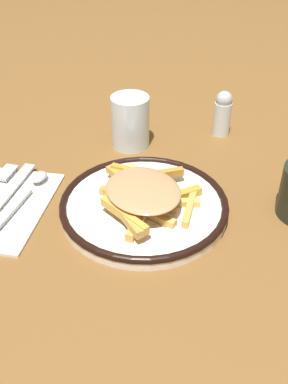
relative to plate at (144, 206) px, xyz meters
name	(u,v)px	position (x,y,z in m)	size (l,w,h in m)	color
ground_plane	(144,212)	(0.00, 0.00, -0.01)	(2.60, 2.60, 0.00)	brown
plate	(144,206)	(0.00, 0.00, 0.00)	(0.25, 0.25, 0.02)	white
fries_heap	(146,194)	(0.00, 0.00, 0.02)	(0.15, 0.16, 0.04)	gold
napkin	(0,205)	(-0.21, -0.02, -0.01)	(0.14, 0.19, 0.01)	white
spoon	(29,189)	(-0.18, 0.02, 0.00)	(0.04, 0.15, 0.01)	silver
water_glass	(130,122)	(-0.05, 0.19, 0.03)	(0.07, 0.07, 0.09)	silver
salt_shaker	(223,113)	(0.11, 0.25, 0.03)	(0.03, 0.03, 0.08)	silver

